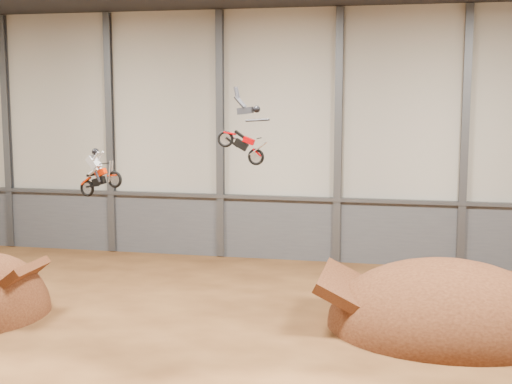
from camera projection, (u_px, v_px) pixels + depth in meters
floor at (205, 350)px, 26.20m from camera, size 40.00×40.00×0.00m
back_wall at (279, 136)px, 39.77m from camera, size 40.00×0.10×14.00m
lower_band_back at (278, 229)px, 40.39m from camera, size 39.80×0.18×3.50m
steel_rail at (278, 198)px, 40.00m from camera, size 39.80×0.35×0.20m
steel_column_0 at (7, 133)px, 43.05m from camera, size 0.40×0.36×13.90m
steel_column_1 at (110, 134)px, 41.66m from camera, size 0.40×0.36×13.90m
steel_column_2 at (220, 136)px, 40.27m from camera, size 0.40×0.36×13.90m
steel_column_3 at (338, 137)px, 38.89m from camera, size 0.40×0.36×13.90m
steel_column_4 at (465, 139)px, 37.50m from camera, size 0.40×0.36×13.90m
landing_ramp at (445, 327)px, 28.69m from camera, size 9.49×8.40×5.48m
fmx_rider_a at (102, 168)px, 29.93m from camera, size 2.86×1.49×2.59m
fmx_rider_b at (237, 125)px, 28.15m from camera, size 3.58×0.89×3.41m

